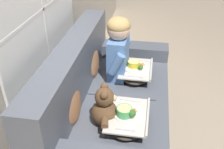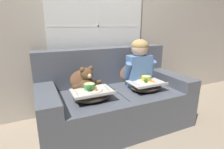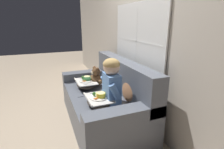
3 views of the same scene
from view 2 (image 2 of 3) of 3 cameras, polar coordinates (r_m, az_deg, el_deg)
ground_plane at (r=2.43m, az=1.03°, el=-15.73°), size 14.00×14.00×0.00m
wall_back_with_window at (r=2.64m, az=-4.91°, el=16.38°), size 8.00×0.08×2.60m
couch at (r=2.32m, az=0.34°, el=-7.71°), size 1.87×0.96×0.97m
throw_pillow_behind_child at (r=2.57m, az=5.44°, el=1.85°), size 0.37×0.18×0.39m
throw_pillow_behind_teddy at (r=2.31m, az=-10.10°, el=0.04°), size 0.36×0.17×0.37m
child_figure at (r=2.31m, az=8.90°, el=4.32°), size 0.45×0.22×0.62m
teddy_bear at (r=2.07m, az=-8.07°, el=-2.72°), size 0.37×0.26×0.34m
lap_tray_child at (r=2.24m, az=11.12°, el=-3.52°), size 0.43×0.31×0.18m
lap_tray_teddy at (r=1.93m, az=-6.55°, el=-6.48°), size 0.44×0.32×0.19m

